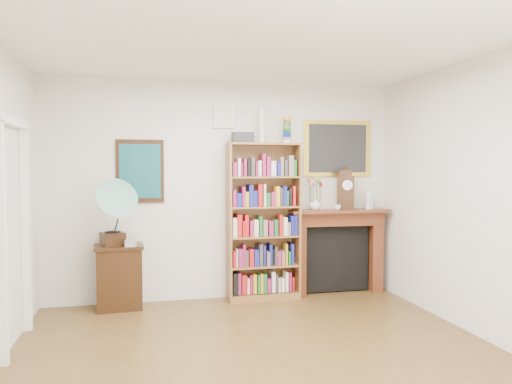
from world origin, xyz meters
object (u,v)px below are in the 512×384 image
Objects in this scene: flower_vase at (315,204)px; bottle_left at (368,200)px; gramophone at (112,208)px; mantel_clock at (345,191)px; bookshelf at (263,212)px; cd_stack at (131,243)px; teacup at (338,207)px; bottle_right at (371,201)px; side_cabinet at (119,277)px; fireplace at (337,244)px.

bottle_left reaches higher than flower_vase.
mantel_clock reaches higher than gramophone.
cd_stack is at bearing -174.08° from bookshelf.
bottle_left is (0.74, -0.05, 0.04)m from flower_vase.
teacup is 0.37× the size of bottle_left.
cd_stack is 3.19m from bottle_right.
bottle_left is 1.20× the size of bottle_right.
gramophone is at bearing 170.87° from cd_stack.
side_cabinet is at bearing 36.04° from gramophone.
flower_vase reaches higher than side_cabinet.
flower_vase reaches higher than teacup.
bottle_left is (0.40, -0.09, 0.59)m from fireplace.
flower_vase is at bearing 179.08° from bottle_right.
flower_vase is at bearing 164.85° from teacup.
mantel_clock is at bearing -19.82° from gramophone.
flower_vase is 0.80× the size of bottle_right.
bottle_right is at bearing -19.89° from gramophone.
bookshelf is 11.55× the size of bottle_right.
gramophone is at bearing -175.59° from flower_vase.
fireplace is 0.72m from bottle_left.
side_cabinet is at bearing -179.26° from bookshelf.
gramophone is 3.00m from mantel_clock.
bookshelf reaches higher than teacup.
fireplace is 5.63× the size of bottle_left.
fireplace is at bearing 4.15° from bookshelf.
bottle_right reaches higher than teacup.
fireplace is at bearing 173.60° from bottle_right.
fireplace is at bearing -18.36° from gramophone.
bottle_right is (3.16, 0.22, 0.42)m from cd_stack.
fireplace is 6.76× the size of bottle_right.
side_cabinet is 2.64m from flower_vase.
bottle_left is (0.45, 0.03, 0.08)m from teacup.
bottle_left reaches higher than cd_stack.
bookshelf is 2.87× the size of gramophone.
fireplace is 0.64m from flower_vase.
mantel_clock is (2.92, 0.06, 1.00)m from side_cabinet.
bottle_right is at bearing -3.13° from side_cabinet.
fireplace is 2.59× the size of mantel_clock.
flower_vase is at bearing -18.63° from gramophone.
bookshelf is at bearing 6.45° from cd_stack.
bottle_left reaches higher than teacup.
gramophone is at bearing -176.85° from bottle_right.
bottle_left is 0.07m from bottle_right.
flower_vase is (2.50, 0.09, 0.83)m from side_cabinet.
fireplace is (1.05, 0.09, -0.46)m from bookshelf.
bookshelf is 1.94m from side_cabinet.
bottle_right reaches higher than side_cabinet.
bookshelf reaches higher than mantel_clock.
bottle_right is (0.38, 0.02, -0.15)m from mantel_clock.
mantel_clock is at bearing 176.80° from bottle_left.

